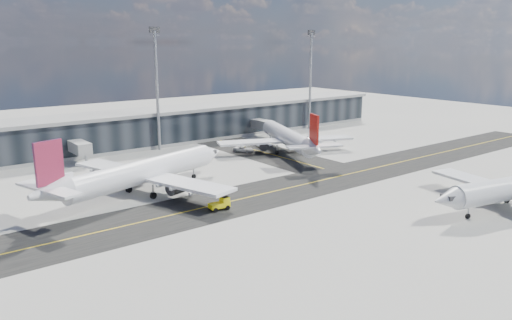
# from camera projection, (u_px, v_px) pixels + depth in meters

# --- Properties ---
(ground) EXTENTS (300.00, 300.00, 0.00)m
(ground) POSITION_uv_depth(u_px,v_px,m) (291.00, 196.00, 84.37)
(ground) COLOR gray
(ground) RESTS_ON ground
(taxiway_lanes) EXTENTS (180.00, 63.00, 0.03)m
(taxiway_lanes) POSITION_uv_depth(u_px,v_px,m) (269.00, 179.00, 94.96)
(taxiway_lanes) COLOR black
(taxiway_lanes) RESTS_ON ground
(terminal_concourse) EXTENTS (152.00, 19.80, 8.80)m
(terminal_concourse) POSITION_uv_depth(u_px,v_px,m) (147.00, 129.00, 125.75)
(terminal_concourse) COLOR black
(terminal_concourse) RESTS_ON ground
(floodlight_masts) EXTENTS (102.50, 0.70, 28.90)m
(floodlight_masts) POSITION_uv_depth(u_px,v_px,m) (157.00, 85.00, 117.73)
(floodlight_masts) COLOR gray
(floodlight_masts) RESTS_ON ground
(airliner_af) EXTENTS (40.13, 34.58, 12.10)m
(airliner_af) POSITION_uv_depth(u_px,v_px,m) (142.00, 172.00, 84.27)
(airliner_af) COLOR white
(airliner_af) RESTS_ON ground
(airliner_redtail) EXTENTS (31.87, 36.85, 11.37)m
(airliner_redtail) POSITION_uv_depth(u_px,v_px,m) (288.00, 138.00, 116.06)
(airliner_redtail) COLOR white
(airliner_redtail) RESTS_ON ground
(baggage_tug) EXTENTS (3.34, 1.89, 2.02)m
(baggage_tug) POSITION_uv_depth(u_px,v_px,m) (221.00, 203.00, 77.49)
(baggage_tug) COLOR yellow
(baggage_tug) RESTS_ON ground
(service_van) EXTENTS (4.39, 5.45, 1.38)m
(service_van) POSITION_uv_depth(u_px,v_px,m) (244.00, 149.00, 118.59)
(service_van) COLOR white
(service_van) RESTS_ON ground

